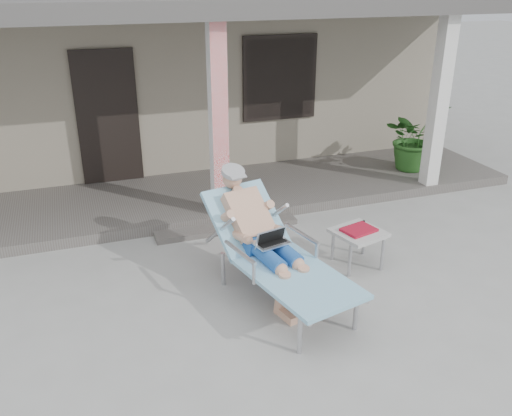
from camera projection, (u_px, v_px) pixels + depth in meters
name	position (u px, v px, depth m)	size (l,w,h in m)	color
ground	(275.00, 299.00, 5.94)	(60.00, 60.00, 0.00)	#9E9E99
house	(160.00, 61.00, 10.90)	(10.40, 5.40, 3.30)	gray
porch_deck	(206.00, 196.00, 8.51)	(10.00, 2.00, 0.15)	#605B56
porch_overhang	(200.00, 13.00, 7.38)	(10.00, 2.30, 2.85)	silver
porch_step	(227.00, 228.00, 7.53)	(2.00, 0.30, 0.07)	#605B56
lounger	(269.00, 223.00, 5.75)	(1.24, 2.19, 1.38)	#B7B7BC
side_table	(358.00, 234.00, 6.49)	(0.67, 0.67, 0.49)	#AFAFAA
potted_palm	(414.00, 137.00, 9.26)	(1.00, 0.87, 1.12)	#26591E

